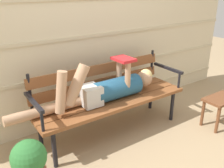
% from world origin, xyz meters
% --- Properties ---
extents(ground_plane, '(12.00, 12.00, 0.00)m').
position_xyz_m(ground_plane, '(0.00, 0.00, 0.00)').
color(ground_plane, tan).
extents(house_siding, '(4.87, 0.08, 2.51)m').
position_xyz_m(house_siding, '(0.00, 0.64, 1.26)').
color(house_siding, beige).
rests_on(house_siding, ground).
extents(park_bench, '(1.77, 0.52, 0.81)m').
position_xyz_m(park_bench, '(0.00, 0.21, 0.46)').
color(park_bench, brown).
rests_on(park_bench, ground).
extents(reclining_person, '(1.69, 0.25, 0.50)m').
position_xyz_m(reclining_person, '(-0.07, 0.14, 0.57)').
color(reclining_person, '#23567A').
extents(footstool, '(0.43, 0.25, 0.37)m').
position_xyz_m(footstool, '(1.16, -0.46, 0.29)').
color(footstool, brown).
rests_on(footstool, ground).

